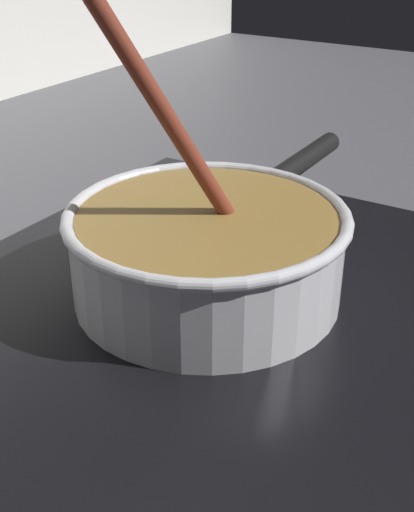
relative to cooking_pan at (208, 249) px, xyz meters
The scene contains 5 objects.
ground 0.12m from the cooking_pan, 63.57° to the right, with size 2.40×1.60×0.04m, color #4C4C51.
hob_plate 0.05m from the cooking_pan, behind, with size 0.56×0.48×0.01m, color black.
burner_ring 0.04m from the cooking_pan, behind, with size 0.17×0.17×0.01m, color #592D0C.
spare_burner 0.18m from the cooking_pan, ahead, with size 0.13×0.13×0.01m, color #262628.
cooking_pan is the anchor object (origin of this frame).
Camera 1 is at (-0.48, -0.19, 0.33)m, focal length 47.20 mm.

